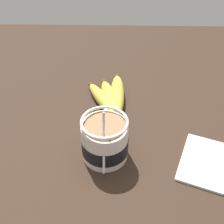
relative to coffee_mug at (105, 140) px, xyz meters
The scene contains 4 objects.
table 11.33cm from the coffee_mug, 21.67° to the right, with size 107.75×107.75×3.94cm.
coffee_mug is the anchor object (origin of this frame).
banana_bunch 18.20cm from the coffee_mug, ahead, with size 19.14×10.45×4.05cm.
napkin 21.46cm from the coffee_mug, 95.06° to the right, with size 16.16×13.80×0.60cm.
Camera 1 is at (-53.34, 1.03, 55.27)cm, focal length 50.00 mm.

